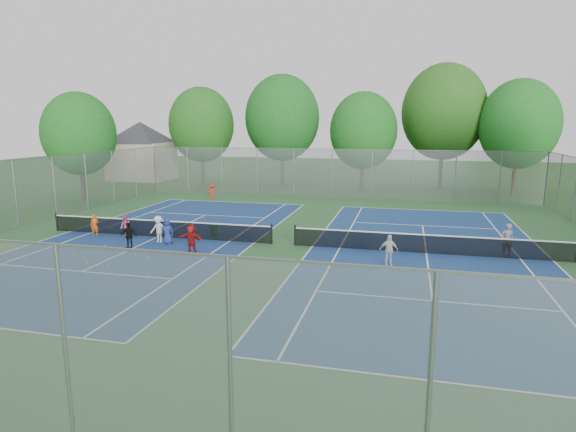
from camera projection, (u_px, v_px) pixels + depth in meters
The scene contains 39 objects.
ground at pixel (283, 245), 24.42m from camera, with size 120.00×120.00×0.00m, color #24551A.
court_pad at pixel (283, 245), 24.42m from camera, with size 32.00×32.00×0.01m, color #2C5D30.
court_left at pixel (158, 237), 26.06m from camera, with size 10.97×23.77×0.01m, color navy.
court_right at pixel (426, 253), 22.77m from camera, with size 10.97×23.77×0.01m, color navy.
net_left at pixel (158, 229), 25.98m from camera, with size 12.87×0.10×0.91m, color black.
net_right at pixel (427, 244), 22.68m from camera, with size 12.87×0.10×0.91m, color black.
fence_north at pixel (332, 174), 39.28m from camera, with size 32.00×0.10×4.00m, color gray.
fence_south at pixel (66, 351), 8.79m from camera, with size 32.00×0.10×4.00m, color gray.
fence_west at pixel (16, 195), 27.80m from camera, with size 32.00×0.10×4.00m, color gray.
house at pixel (141, 140), 51.66m from camera, with size 11.03×11.03×7.30m.
tree_nw at pixel (202, 125), 47.55m from camera, with size 6.40×6.40×9.58m.
tree_nl at pixel (282, 118), 46.50m from camera, with size 7.20×7.20×10.69m.
tree_nc at pixel (363, 131), 42.93m from camera, with size 6.00×6.00×8.85m.
tree_nr at pixel (444, 112), 43.83m from camera, with size 7.60×7.60×11.42m.
tree_ne at pixel (519, 124), 40.72m from camera, with size 6.60×6.60×9.77m.
tree_side_w at pixel (79, 134), 37.41m from camera, with size 5.60×5.60×8.47m.
ball_crate at pixel (163, 229), 27.26m from camera, with size 0.39×0.39×0.33m, color #1747B3.
ball_hopper at pixel (214, 230), 26.32m from camera, with size 0.31×0.31×0.62m, color green.
student_a at pixel (95, 225), 26.19m from camera, with size 0.44×0.29×1.21m, color #DB5914.
student_b at pixel (125, 227), 25.74m from camera, with size 0.60×0.47×1.23m, color #DA5488.
student_c at pixel (159, 229), 24.80m from camera, with size 0.90×0.52×1.40m, color silver.
student_d at pixel (129, 235), 23.59m from camera, with size 0.77×0.32×1.31m, color black.
student_e at pixel (167, 231), 24.46m from camera, with size 0.65×0.42×1.32m, color navy.
student_f at pixel (191, 238), 22.79m from camera, with size 1.30×0.41×1.40m, color #A21717.
child_far_baseline at pixel (212, 192), 38.29m from camera, with size 0.83×0.48×1.29m, color red.
instructor at pixel (507, 240), 22.21m from camera, with size 0.57×0.37×1.55m, color gray.
teen_court_b at pixel (389, 250), 20.82m from camera, with size 0.79×0.33×1.35m, color silver.
tennis_ball_0 at pixel (108, 266), 20.63m from camera, with size 0.07×0.07×0.07m, color gold.
tennis_ball_1 at pixel (127, 250), 23.28m from camera, with size 0.07×0.07×0.07m, color #D0ED37.
tennis_ball_2 at pixel (148, 258), 21.93m from camera, with size 0.07×0.07×0.07m, color yellow.
tennis_ball_3 at pixel (177, 255), 22.40m from camera, with size 0.07×0.07×0.07m, color #AEC52E.
tennis_ball_4 at pixel (149, 276), 19.34m from camera, with size 0.07×0.07×0.07m, color #C0E635.
tennis_ball_5 at pixel (135, 254), 22.53m from camera, with size 0.07×0.07×0.07m, color yellow.
tennis_ball_6 at pixel (57, 248), 23.73m from camera, with size 0.07×0.07×0.07m, color #C4D932.
tennis_ball_7 at pixel (106, 246), 24.08m from camera, with size 0.07×0.07×0.07m, color #CCD832.
tennis_ball_8 at pixel (64, 257), 22.12m from camera, with size 0.07×0.07×0.07m, color #DAEF37.
tennis_ball_9 at pixel (72, 246), 24.02m from camera, with size 0.07×0.07×0.07m, color #C7D932.
tennis_ball_10 at pixel (87, 263), 21.06m from camera, with size 0.07×0.07×0.07m, color #D7F438.
tennis_ball_11 at pixel (74, 255), 22.33m from camera, with size 0.07×0.07×0.07m, color #CED431.
Camera 1 is at (5.91, -22.94, 6.09)m, focal length 30.00 mm.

